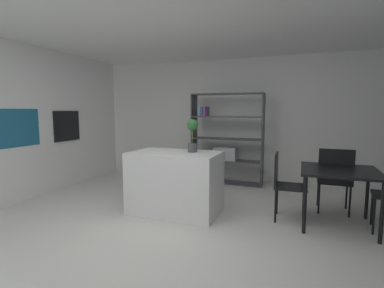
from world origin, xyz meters
TOP-DOWN VIEW (x-y plane):
  - ground_plane at (0.00, 0.00)m, footprint 9.27×9.27m
  - ceiling_slab at (0.00, 0.00)m, footprint 6.74×6.42m
  - back_partition at (0.00, 3.18)m, footprint 6.74×0.06m
  - cabinet_niche_splashback at (-2.66, 0.22)m, footprint 0.01×1.04m
  - built_in_oven at (-2.64, 1.36)m, footprint 0.06×0.61m
  - kitchen_island at (-0.15, 0.80)m, footprint 1.27×0.76m
  - potted_plant_on_island at (0.08, 0.90)m, footprint 0.16×0.16m
  - open_bookshelf at (0.07, 2.75)m, footprint 1.44×0.35m
  - dining_table at (2.01, 1.08)m, footprint 0.92×0.92m
  - dining_chair_island_side at (1.34, 1.08)m, footprint 0.43×0.42m
  - dining_chair_far at (2.01, 1.55)m, footprint 0.46×0.45m

SIDE VIEW (x-z plane):
  - ground_plane at x=0.00m, z-range 0.00..0.00m
  - kitchen_island at x=-0.15m, z-range 0.00..0.88m
  - dining_chair_island_side at x=1.34m, z-range 0.09..0.99m
  - dining_chair_far at x=2.01m, z-range 0.08..1.03m
  - dining_table at x=2.01m, z-range 0.29..1.02m
  - open_bookshelf at x=0.07m, z-range -0.08..1.73m
  - potted_plant_on_island at x=0.08m, z-range 0.92..1.40m
  - built_in_oven at x=-2.64m, z-range 0.91..1.47m
  - cabinet_niche_splashback at x=-2.66m, z-range 0.90..1.50m
  - back_partition at x=0.00m, z-range 0.00..2.55m
  - ceiling_slab at x=0.00m, z-range 2.55..2.61m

